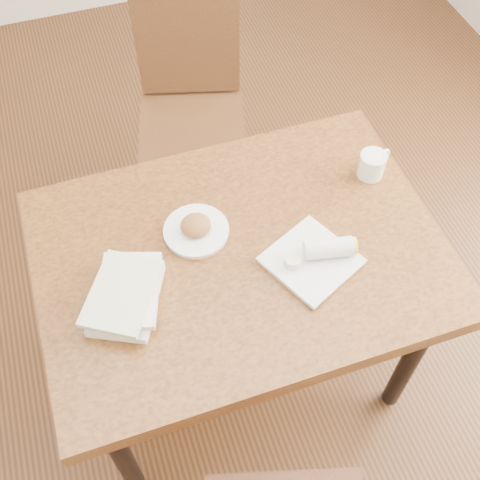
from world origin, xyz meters
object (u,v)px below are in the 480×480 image
object	(u,v)px
plate_scone	(196,229)
coffee_mug	(373,164)
chair_far	(191,98)
plate_burrito	(317,257)
book_stack	(126,294)
table	(240,266)

from	to	relation	value
plate_scone	coffee_mug	xyz separation A→B (m)	(0.59, 0.05, 0.02)
chair_far	plate_burrito	xyz separation A→B (m)	(0.10, -1.00, 0.22)
plate_scone	book_stack	bearing A→B (deg)	-146.57
table	plate_burrito	distance (m)	0.24
chair_far	plate_burrito	size ratio (longest dim) A/B	3.23
plate_burrito	plate_scone	bearing A→B (deg)	145.13
coffee_mug	book_stack	size ratio (longest dim) A/B	0.41
plate_scone	plate_burrito	size ratio (longest dim) A/B	0.65
plate_burrito	table	bearing A→B (deg)	151.37
table	book_stack	distance (m)	0.37
plate_burrito	book_stack	bearing A→B (deg)	175.09
chair_far	plate_burrito	bearing A→B (deg)	-84.50
chair_far	plate_burrito	distance (m)	1.03
plate_scone	book_stack	xyz separation A→B (m)	(-0.24, -0.16, 0.01)
plate_scone	plate_burrito	distance (m)	0.36
table	chair_far	size ratio (longest dim) A/B	1.22
chair_far	plate_burrito	world-z (taller)	chair_far
table	coffee_mug	world-z (taller)	coffee_mug
chair_far	table	bearing A→B (deg)	-96.13
plate_burrito	book_stack	size ratio (longest dim) A/B	1.01
coffee_mug	plate_burrito	bearing A→B (deg)	-139.23
chair_far	book_stack	xyz separation A→B (m)	(-0.44, -0.96, 0.23)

